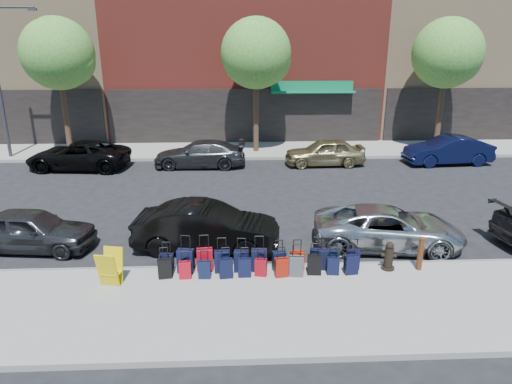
{
  "coord_description": "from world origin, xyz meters",
  "views": [
    {
      "loc": [
        -0.62,
        -16.09,
        6.22
      ],
      "look_at": [
        0.02,
        -1.5,
        1.33
      ],
      "focal_mm": 32.0,
      "sensor_mm": 36.0,
      "label": 1
    }
  ],
  "objects_px": {
    "streetlight": "(0,71)",
    "display_rack": "(110,268)",
    "car_near_0": "(31,230)",
    "car_far_0": "(78,155)",
    "suitcase_front_5": "(259,260)",
    "car_far_2": "(325,152)",
    "car_far_3": "(448,150)",
    "tree_center": "(259,55)",
    "fire_hydrant": "(389,256)",
    "car_near_2": "(388,228)",
    "car_near_1": "(207,227)",
    "bollard": "(420,253)",
    "tree_right": "(450,55)",
    "car_far_1": "(200,154)",
    "tree_left": "(61,56)"
  },
  "relations": [
    {
      "from": "car_far_3",
      "to": "tree_center",
      "type": "bearing_deg",
      "value": -110.15
    },
    {
      "from": "bollard",
      "to": "tree_center",
      "type": "bearing_deg",
      "value": 104.59
    },
    {
      "from": "tree_left",
      "to": "car_near_0",
      "type": "distance_m",
      "value": 13.54
    },
    {
      "from": "tree_right",
      "to": "car_near_1",
      "type": "xyz_separation_m",
      "value": [
        -12.71,
        -12.59,
        -4.68
      ]
    },
    {
      "from": "tree_center",
      "to": "fire_hydrant",
      "type": "height_order",
      "value": "tree_center"
    },
    {
      "from": "car_far_0",
      "to": "car_far_3",
      "type": "height_order",
      "value": "car_far_3"
    },
    {
      "from": "suitcase_front_5",
      "to": "car_far_0",
      "type": "xyz_separation_m",
      "value": [
        -8.54,
        11.4,
        0.23
      ]
    },
    {
      "from": "streetlight",
      "to": "car_near_2",
      "type": "bearing_deg",
      "value": -35.22
    },
    {
      "from": "tree_right",
      "to": "car_far_1",
      "type": "bearing_deg",
      "value": -168.44
    },
    {
      "from": "car_near_0",
      "to": "car_far_0",
      "type": "relative_size",
      "value": 0.77
    },
    {
      "from": "tree_right",
      "to": "car_near_1",
      "type": "relative_size",
      "value": 1.63
    },
    {
      "from": "tree_left",
      "to": "car_far_0",
      "type": "height_order",
      "value": "tree_left"
    },
    {
      "from": "car_near_2",
      "to": "streetlight",
      "type": "bearing_deg",
      "value": 61.98
    },
    {
      "from": "car_far_1",
      "to": "car_far_0",
      "type": "bearing_deg",
      "value": -87.19
    },
    {
      "from": "streetlight",
      "to": "suitcase_front_5",
      "type": "height_order",
      "value": "streetlight"
    },
    {
      "from": "streetlight",
      "to": "car_far_2",
      "type": "height_order",
      "value": "streetlight"
    },
    {
      "from": "tree_right",
      "to": "display_rack",
      "type": "relative_size",
      "value": 7.69
    },
    {
      "from": "car_near_0",
      "to": "car_far_3",
      "type": "bearing_deg",
      "value": -55.17
    },
    {
      "from": "car_near_0",
      "to": "car_near_1",
      "type": "relative_size",
      "value": 0.86
    },
    {
      "from": "car_near_0",
      "to": "car_far_3",
      "type": "relative_size",
      "value": 0.86
    },
    {
      "from": "fire_hydrant",
      "to": "car_far_2",
      "type": "relative_size",
      "value": 0.2
    },
    {
      "from": "bollard",
      "to": "car_far_1",
      "type": "bearing_deg",
      "value": 120.66
    },
    {
      "from": "streetlight",
      "to": "display_rack",
      "type": "height_order",
      "value": "streetlight"
    },
    {
      "from": "car_near_2",
      "to": "car_far_3",
      "type": "xyz_separation_m",
      "value": [
        6.32,
        9.81,
        0.09
      ]
    },
    {
      "from": "car_near_2",
      "to": "car_far_1",
      "type": "distance_m",
      "value": 11.84
    },
    {
      "from": "car_far_2",
      "to": "tree_center",
      "type": "bearing_deg",
      "value": -131.6
    },
    {
      "from": "car_near_0",
      "to": "car_far_0",
      "type": "bearing_deg",
      "value": 15.68
    },
    {
      "from": "fire_hydrant",
      "to": "bollard",
      "type": "relative_size",
      "value": 0.86
    },
    {
      "from": "streetlight",
      "to": "car_far_0",
      "type": "xyz_separation_m",
      "value": [
        4.22,
        -2.21,
        -3.96
      ]
    },
    {
      "from": "tree_center",
      "to": "suitcase_front_5",
      "type": "bearing_deg",
      "value": -92.74
    },
    {
      "from": "suitcase_front_5",
      "to": "car_far_2",
      "type": "height_order",
      "value": "car_far_2"
    },
    {
      "from": "display_rack",
      "to": "car_near_1",
      "type": "bearing_deg",
      "value": 56.01
    },
    {
      "from": "car_far_1",
      "to": "car_far_3",
      "type": "bearing_deg",
      "value": 91.59
    },
    {
      "from": "tree_right",
      "to": "car_near_1",
      "type": "height_order",
      "value": "tree_right"
    },
    {
      "from": "streetlight",
      "to": "fire_hydrant",
      "type": "distance_m",
      "value": 21.71
    },
    {
      "from": "tree_center",
      "to": "car_near_1",
      "type": "relative_size",
      "value": 1.63
    },
    {
      "from": "fire_hydrant",
      "to": "display_rack",
      "type": "distance_m",
      "value": 7.49
    },
    {
      "from": "tree_right",
      "to": "car_near_0",
      "type": "distance_m",
      "value": 22.45
    },
    {
      "from": "bollard",
      "to": "car_far_2",
      "type": "relative_size",
      "value": 0.23
    },
    {
      "from": "suitcase_front_5",
      "to": "car_far_2",
      "type": "relative_size",
      "value": 0.25
    },
    {
      "from": "tree_left",
      "to": "car_near_1",
      "type": "distance_m",
      "value": 15.78
    },
    {
      "from": "display_rack",
      "to": "car_near_0",
      "type": "distance_m",
      "value": 3.97
    },
    {
      "from": "tree_left",
      "to": "car_far_3",
      "type": "relative_size",
      "value": 1.63
    },
    {
      "from": "streetlight",
      "to": "display_rack",
      "type": "bearing_deg",
      "value": -57.98
    },
    {
      "from": "tree_left",
      "to": "fire_hydrant",
      "type": "xyz_separation_m",
      "value": [
        13.41,
        -14.38,
        -4.88
      ]
    },
    {
      "from": "bollard",
      "to": "suitcase_front_5",
      "type": "bearing_deg",
      "value": 178.4
    },
    {
      "from": "car_far_2",
      "to": "fire_hydrant",
      "type": "bearing_deg",
      "value": -3.53
    },
    {
      "from": "car_far_0",
      "to": "suitcase_front_5",
      "type": "bearing_deg",
      "value": 42.15
    },
    {
      "from": "suitcase_front_5",
      "to": "car_far_3",
      "type": "bearing_deg",
      "value": 51.09
    },
    {
      "from": "tree_center",
      "to": "car_far_0",
      "type": "distance_m",
      "value": 10.76
    }
  ]
}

